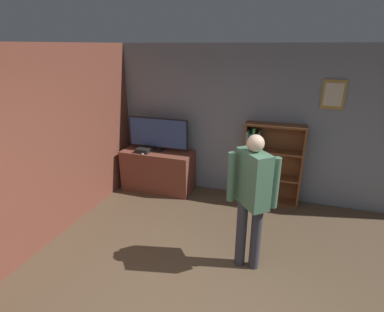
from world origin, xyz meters
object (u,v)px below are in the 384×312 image
object	(u,v)px
person	(252,193)
game_console	(143,150)
bookshelf	(266,164)
television	(158,134)

from	to	relation	value
person	game_console	bearing A→B (deg)	-165.50
game_console	bookshelf	xyz separation A→B (m)	(2.23, 0.32, -0.10)
game_console	person	distance (m)	2.69
bookshelf	person	xyz separation A→B (m)	(-0.01, -1.84, 0.33)
game_console	bookshelf	world-z (taller)	bookshelf
person	bookshelf	bearing A→B (deg)	138.52
game_console	person	size ratio (longest dim) A/B	0.14
television	person	size ratio (longest dim) A/B	0.67
game_console	bookshelf	bearing A→B (deg)	8.28
television	game_console	xyz separation A→B (m)	(-0.23, -0.21, -0.29)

